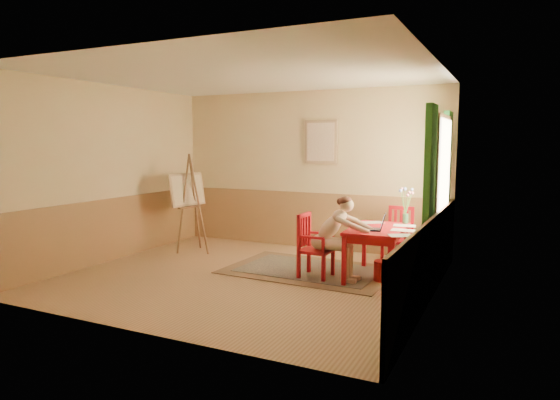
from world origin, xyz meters
The scene contains 14 objects.
room centered at (0.00, 0.00, 1.40)m, with size 5.04×4.54×2.84m.
wainscot centered at (0.00, 0.80, 0.50)m, with size 5.00×4.50×1.00m.
window centered at (2.42, 1.10, 1.35)m, with size 0.12×2.01×2.20m.
wall_portrait centered at (0.25, 2.20, 1.90)m, with size 0.60×0.05×0.76m.
rug centered at (0.66, 0.71, 0.01)m, with size 2.45×1.68×0.02m.
table centered at (1.67, 0.71, 0.63)m, with size 0.77×1.23×0.72m.
chair_left centered at (0.84, 0.38, 0.45)m, with size 0.43×0.41×0.90m.
chair_back centered at (1.76, 1.64, 0.45)m, with size 0.42×0.44×0.90m.
figure centered at (1.17, 0.38, 0.65)m, with size 0.87×0.38×1.17m.
laptop centered at (1.67, 0.50, 0.77)m, with size 0.42×0.30×0.23m.
papers centered at (1.89, 0.75, 0.72)m, with size 0.97×1.20×0.00m.
vase centered at (1.94, 1.25, 0.96)m, with size 0.19×0.26×0.53m.
wastebasket centered at (1.79, 0.61, 0.14)m, with size 0.27×0.27×0.29m, color #B11C20.
easel centered at (-1.75, 1.05, 1.01)m, with size 0.62×0.76×1.70m.
Camera 1 is at (3.35, -5.90, 1.88)m, focal length 31.57 mm.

